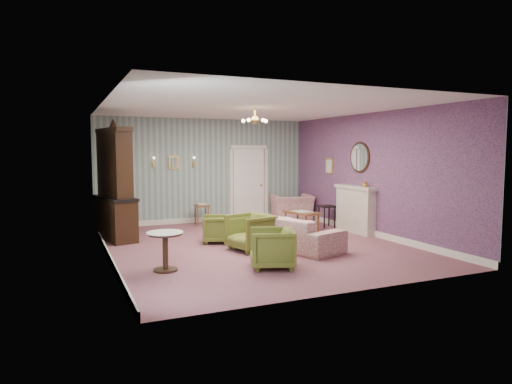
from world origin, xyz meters
name	(u,v)px	position (x,y,z in m)	size (l,w,h in m)	color
floor	(255,245)	(0.00, 0.00, 0.00)	(7.00, 7.00, 0.00)	#89505D
ceiling	(255,108)	(0.00, 0.00, 2.90)	(7.00, 7.00, 0.00)	white
wall_back	(205,171)	(0.00, 3.50, 1.45)	(6.00, 6.00, 0.00)	slate
wall_front	(355,191)	(0.00, -3.50, 1.45)	(6.00, 6.00, 0.00)	slate
wall_left	(105,181)	(-3.00, 0.00, 1.45)	(7.00, 7.00, 0.00)	slate
wall_right	(371,174)	(3.00, 0.00, 1.45)	(7.00, 7.00, 0.00)	slate
wall_right_floral	(370,174)	(2.98, 0.00, 1.45)	(7.00, 7.00, 0.00)	#AF5784
door	(249,183)	(1.30, 3.46, 1.08)	(1.12, 0.12, 2.16)	white
olive_chair_a	(272,246)	(-0.48, -1.83, 0.38)	(0.73, 0.68, 0.75)	#5E6423
olive_chair_b	(250,230)	(-0.27, -0.39, 0.40)	(0.79, 0.74, 0.81)	#5E6423
olive_chair_c	(218,228)	(-0.63, 0.60, 0.33)	(0.64, 0.60, 0.66)	#5E6423
sofa_chintz	(290,226)	(0.56, -0.51, 0.45)	(2.31, 0.67, 0.90)	#9B3E58
wingback_chair	(292,203)	(2.40, 2.83, 0.49)	(1.12, 0.73, 0.98)	#9B3E58
dresser	(114,181)	(-2.65, 1.89, 1.34)	(0.55, 1.60, 2.67)	black
fireplace	(355,209)	(2.86, 0.40, 0.58)	(0.30, 1.40, 1.16)	beige
mantel_vase	(365,184)	(2.84, 0.00, 1.23)	(0.15, 0.15, 0.15)	gold
oval_mirror	(360,157)	(2.96, 0.40, 1.85)	(0.04, 0.76, 0.84)	white
framed_print	(329,166)	(2.97, 1.75, 1.60)	(0.04, 0.34, 0.42)	gold
coffee_table	(302,221)	(1.85, 1.27, 0.24)	(0.52, 0.93, 0.47)	brown
side_table_black	(327,216)	(2.65, 1.35, 0.29)	(0.38, 0.38, 0.58)	black
pedestal_table	(165,251)	(-2.20, -1.30, 0.33)	(0.61, 0.61, 0.67)	black
nesting_table	(202,214)	(-0.28, 2.95, 0.31)	(0.37, 0.47, 0.61)	brown
gilt_mirror_back	(174,162)	(-0.90, 3.46, 1.70)	(0.28, 0.06, 0.36)	gold
sconce_left	(154,162)	(-1.45, 3.44, 1.70)	(0.16, 0.12, 0.30)	gold
sconce_right	(194,162)	(-0.35, 3.44, 1.70)	(0.16, 0.12, 0.30)	gold
chandelier	(255,121)	(0.00, 0.00, 2.63)	(0.56, 0.56, 0.36)	gold
burgundy_cushion	(293,204)	(2.35, 2.68, 0.48)	(0.38, 0.10, 0.38)	maroon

